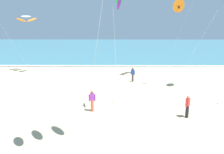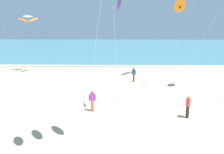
{
  "view_description": "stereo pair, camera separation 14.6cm",
  "coord_description": "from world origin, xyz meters",
  "px_view_note": "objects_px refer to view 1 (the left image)",
  "views": [
    {
      "loc": [
        -0.76,
        -5.95,
        6.15
      ],
      "look_at": [
        -0.9,
        7.78,
        2.94
      ],
      "focal_mm": 36.31,
      "sensor_mm": 36.0,
      "label": 1
    },
    {
      "loc": [
        -0.61,
        -5.95,
        6.15
      ],
      "look_at": [
        -0.9,
        7.78,
        2.94
      ],
      "focal_mm": 36.31,
      "sensor_mm": 36.0,
      "label": 2
    }
  ],
  "objects_px": {
    "bystander_purple_top": "(92,101)",
    "bystander_red_top": "(188,106)",
    "kite_arc_ivory_outer": "(26,19)",
    "bystander_blue_top": "(133,74)",
    "kite_delta_amber_near": "(179,6)"
  },
  "relations": [
    {
      "from": "kite_arc_ivory_outer",
      "to": "bystander_blue_top",
      "type": "distance_m",
      "value": 15.04
    },
    {
      "from": "bystander_blue_top",
      "to": "bystander_red_top",
      "type": "height_order",
      "value": "same"
    },
    {
      "from": "bystander_purple_top",
      "to": "kite_arc_ivory_outer",
      "type": "bearing_deg",
      "value": 124.81
    },
    {
      "from": "bystander_red_top",
      "to": "kite_delta_amber_near",
      "type": "bearing_deg",
      "value": 82.51
    },
    {
      "from": "kite_delta_amber_near",
      "to": "bystander_blue_top",
      "type": "distance_m",
      "value": 8.3
    },
    {
      "from": "bystander_blue_top",
      "to": "bystander_purple_top",
      "type": "bearing_deg",
      "value": -112.43
    },
    {
      "from": "bystander_purple_top",
      "to": "bystander_red_top",
      "type": "distance_m",
      "value": 6.58
    },
    {
      "from": "bystander_purple_top",
      "to": "bystander_blue_top",
      "type": "height_order",
      "value": "same"
    },
    {
      "from": "bystander_red_top",
      "to": "bystander_blue_top",
      "type": "bearing_deg",
      "value": 106.54
    },
    {
      "from": "bystander_blue_top",
      "to": "kite_delta_amber_near",
      "type": "bearing_deg",
      "value": -31.34
    },
    {
      "from": "bystander_purple_top",
      "to": "bystander_red_top",
      "type": "height_order",
      "value": "same"
    },
    {
      "from": "bystander_purple_top",
      "to": "bystander_blue_top",
      "type": "bearing_deg",
      "value": 67.57
    },
    {
      "from": "bystander_red_top",
      "to": "kite_arc_ivory_outer",
      "type": "bearing_deg",
      "value": 137.52
    },
    {
      "from": "kite_arc_ivory_outer",
      "to": "bystander_purple_top",
      "type": "relative_size",
      "value": 4.52
    },
    {
      "from": "kite_arc_ivory_outer",
      "to": "bystander_blue_top",
      "type": "bearing_deg",
      "value": -20.16
    }
  ]
}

